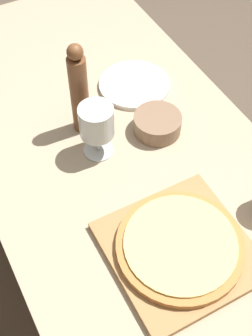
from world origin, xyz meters
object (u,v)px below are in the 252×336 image
at_px(pizza, 180,245).
at_px(wine_glass, 96,123).
at_px(pepper_mill, 79,91).
at_px(small_bowl, 157,124).

xyz_separation_m(pizza, wine_glass, (-0.03, 0.35, 0.08)).
distance_m(pepper_mill, wine_glass, 0.10).
bearing_deg(small_bowl, wine_glass, 177.12).
relative_size(pizza, pepper_mill, 1.04).
distance_m(wine_glass, small_bowl, 0.19).
xyz_separation_m(pizza, pepper_mill, (-0.03, 0.45, 0.10)).
xyz_separation_m(pizza, small_bowl, (0.14, 0.35, -0.00)).
distance_m(pizza, pepper_mill, 0.47).
bearing_deg(wine_glass, pepper_mill, 89.93).
distance_m(pepper_mill, small_bowl, 0.23).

